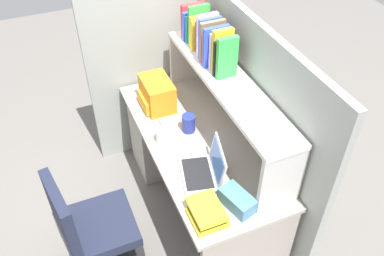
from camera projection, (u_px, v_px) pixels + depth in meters
ground_plane at (198, 204)px, 3.37m from camera, size 8.00×8.00×0.00m
desk at (179, 138)px, 3.37m from camera, size 1.60×0.70×0.73m
cubicle_partition_rear at (247, 120)px, 2.96m from camera, size 1.84×0.05×1.55m
cubicle_partition_left at (152, 72)px, 3.42m from camera, size 0.05×1.06×1.55m
overhead_hutch at (227, 92)px, 2.71m from camera, size 1.44×0.28×0.45m
reference_books_on_shelf at (209, 38)px, 2.77m from camera, size 0.61×0.19×0.30m
laptop at (206, 169)px, 2.60m from camera, size 0.36×0.32×0.22m
backpack at (156, 94)px, 3.09m from camera, size 0.30×0.23×0.23m
computer_mouse at (167, 121)px, 3.00m from camera, size 0.07×0.11×0.03m
paper_cup at (161, 136)px, 2.83m from camera, size 0.08×0.08×0.10m
tissue_box at (237, 200)px, 2.42m from camera, size 0.24×0.17×0.10m
snack_canister at (189, 123)px, 2.91m from camera, size 0.10×0.10×0.13m
desk_book_stack at (207, 213)px, 2.35m from camera, size 0.23×0.19×0.09m
office_chair at (94, 235)px, 2.69m from camera, size 0.52×0.52×0.93m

